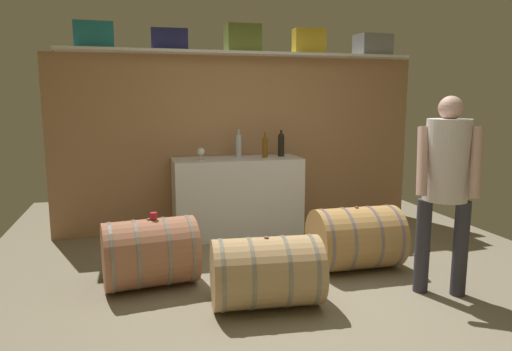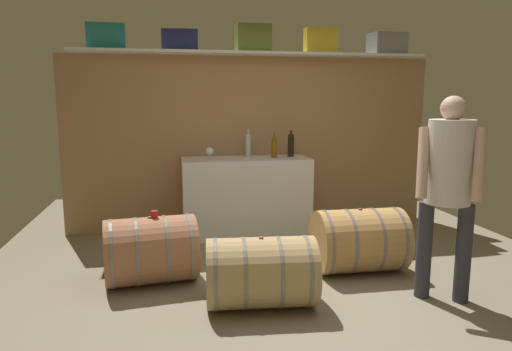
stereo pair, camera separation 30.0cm
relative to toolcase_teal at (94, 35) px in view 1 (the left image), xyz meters
name	(u,v)px [view 1 (the left image)]	position (x,y,z in m)	size (l,w,h in m)	color
ground_plane	(283,274)	(1.70, -1.57, -2.34)	(5.81, 7.79, 0.02)	gray
back_wall_panel	(242,144)	(1.70, 0.15, -1.25)	(4.61, 0.10, 2.16)	#A87A54
high_shelf_board	(244,54)	(1.70, 0.00, -0.16)	(4.24, 0.40, 0.03)	white
toolcase_teal	(94,35)	(0.00, 0.00, 0.00)	(0.42, 0.23, 0.28)	teal
toolcase_navy	(170,40)	(0.82, 0.00, -0.02)	(0.41, 0.24, 0.24)	navy
toolcase_olive	(243,39)	(1.68, 0.00, 0.02)	(0.41, 0.29, 0.32)	olive
toolcase_yellow	(309,41)	(2.53, 0.00, 0.01)	(0.39, 0.19, 0.30)	yellow
toolcase_grey	(373,45)	(3.40, 0.00, -0.01)	(0.43, 0.30, 0.27)	gray
work_cabinet	(237,197)	(1.56, -0.21, -1.86)	(1.52, 0.59, 0.94)	white
wine_bottle_dark	(281,144)	(2.12, -0.16, -1.24)	(0.08, 0.08, 0.32)	black
wine_bottle_amber	(265,146)	(1.90, -0.24, -1.25)	(0.06, 0.06, 0.31)	brown
wine_bottle_clear	(239,145)	(1.61, -0.10, -1.24)	(0.07, 0.07, 0.34)	#B5BDC2
wine_glass	(201,152)	(1.12, -0.27, -1.30)	(0.09, 0.09, 0.14)	white
wine_barrel_near	(150,253)	(0.47, -1.55, -2.03)	(0.86, 0.68, 0.61)	#A56A4B
wine_barrel_far	(266,272)	(1.35, -2.21, -2.05)	(0.90, 0.63, 0.57)	tan
wine_barrel_flank	(356,238)	(2.42, -1.63, -2.03)	(0.84, 0.62, 0.62)	tan
tasting_cup	(153,216)	(0.52, -1.55, -1.70)	(0.06, 0.06, 0.06)	red
winemaker_pouring	(446,175)	(2.84, -2.35, -1.31)	(0.53, 0.46, 1.66)	#32313C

